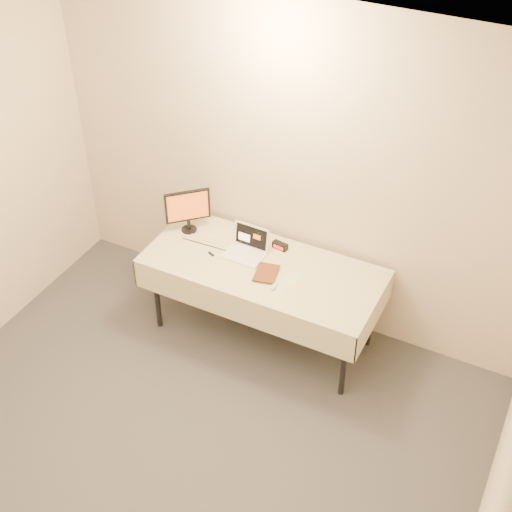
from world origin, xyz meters
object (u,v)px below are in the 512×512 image
at_px(table, 263,272).
at_px(laptop, 247,247).
at_px(book, 256,261).
at_px(monitor, 188,208).

relative_size(table, laptop, 5.95).
distance_m(table, laptop, 0.23).
bearing_deg(book, table, 71.59).
xyz_separation_m(table, monitor, (-0.75, 0.14, 0.28)).
distance_m(monitor, book, 0.78).
bearing_deg(laptop, book, -46.37).
bearing_deg(table, monitor, 169.38).
height_order(table, laptop, laptop).
bearing_deg(monitor, book, -61.47).
xyz_separation_m(laptop, monitor, (-0.57, 0.05, 0.17)).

